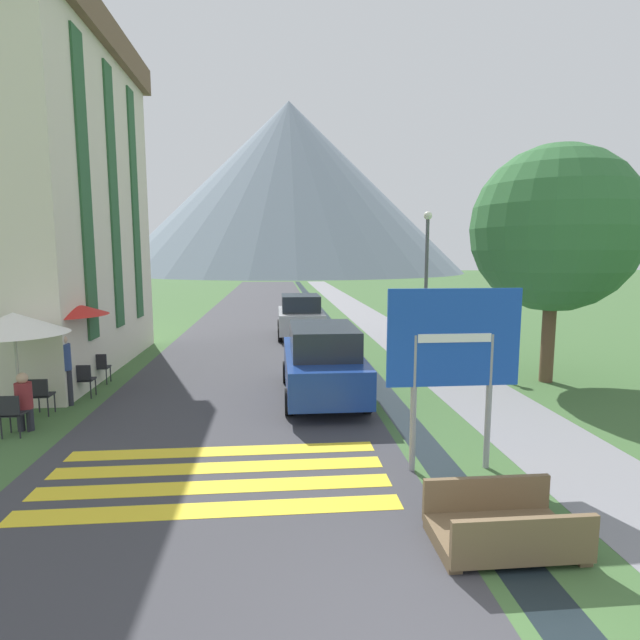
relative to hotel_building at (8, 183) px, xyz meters
The scene contains 22 objects.
ground_plane 13.56m from the hotel_building, 40.42° to the left, with size 160.00×160.00×0.00m, color #3D6033.
road 20.08m from the hotel_building, 69.04° to the left, with size 6.40×60.00×0.01m.
footpath 22.90m from the hotel_building, 54.17° to the left, with size 2.20×60.00×0.01m.
drainage_channel 21.63m from the hotel_building, 59.52° to the left, with size 0.60×60.00×0.00m.
crosswalk_marking 12.12m from the hotel_building, 50.05° to the right, with size 5.44×2.54×0.01m.
mountain_distant 84.53m from the hotel_building, 82.64° to the left, with size 66.37×66.37×32.28m.
hotel_building is the anchor object (origin of this frame).
road_sign 14.00m from the hotel_building, 37.67° to the right, with size 2.18×0.11×3.01m.
footbridge 15.84m from the hotel_building, 44.63° to the right, with size 1.70×1.10×0.65m.
parked_car_near 10.87m from the hotel_building, 23.29° to the right, with size 1.93×4.55×1.82m.
parked_car_far 11.35m from the hotel_building, 30.46° to the left, with size 1.95×3.87×1.82m.
cafe_chair_middle 6.91m from the hotel_building, 47.86° to the right, with size 0.40×0.40×0.85m.
cafe_chair_far_left 6.20m from the hotel_building, 39.42° to the right, with size 0.40×0.40×0.85m.
cafe_chair_nearest 8.40m from the hotel_building, 65.90° to the right, with size 0.40×0.40×0.85m.
cafe_chair_far_right 6.31m from the hotel_building, 34.43° to the right, with size 0.40×0.40×0.85m.
cafe_chair_near_left 7.50m from the hotel_building, 60.68° to the right, with size 0.40×0.40×0.85m.
cafe_umbrella_front_white 6.84m from the hotel_building, 64.77° to the right, with size 2.11×2.11×2.37m.
cafe_umbrella_middle_red 5.26m from the hotel_building, 50.44° to the right, with size 2.18×2.18×2.42m.
person_seated_far 8.08m from the hotel_building, 64.02° to the right, with size 0.32×0.32×1.20m.
person_standing_terrace 6.82m from the hotel_building, 54.28° to the right, with size 0.32×0.32×1.68m.
streetlamp 13.24m from the hotel_building, ahead, with size 0.28×0.28×4.95m.
tree_by_path 15.71m from the hotel_building, 10.72° to the right, with size 4.46×4.46×6.44m.
Camera 1 is at (-1.54, -3.93, 3.56)m, focal length 28.00 mm.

